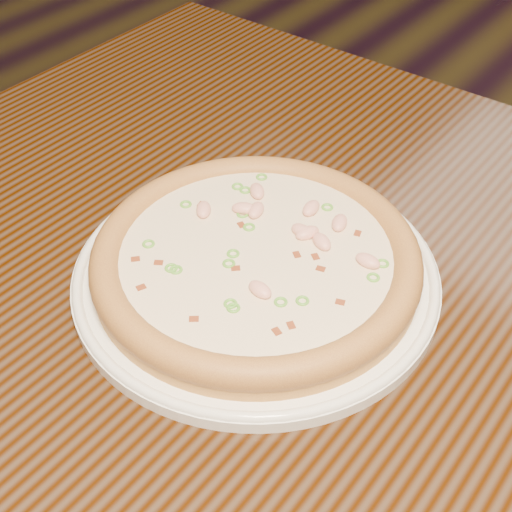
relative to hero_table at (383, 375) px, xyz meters
The scene contains 4 objects.
ground 1.12m from the hero_table, 110.51° to the left, with size 9.00×9.00×0.00m, color black.
hero_table is the anchor object (origin of this frame).
plate 0.17m from the hero_table, 157.38° to the right, with size 0.34×0.34×0.02m.
pizza 0.18m from the hero_table, 157.53° to the right, with size 0.30×0.30×0.03m.
Camera 1 is at (0.49, -1.29, 1.21)m, focal length 50.00 mm.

